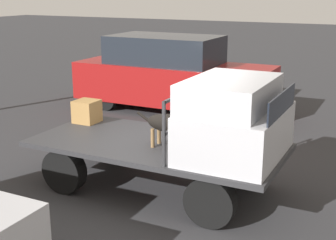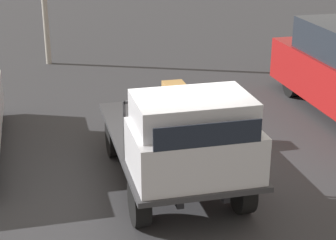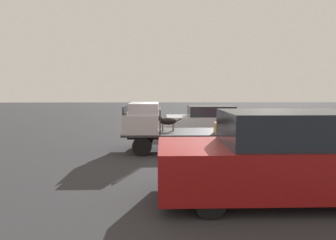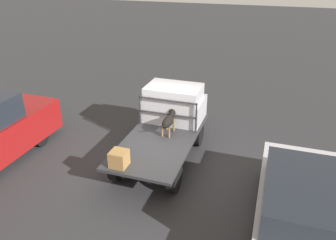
{
  "view_description": "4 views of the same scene",
  "coord_description": "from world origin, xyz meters",
  "px_view_note": "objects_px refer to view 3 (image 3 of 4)",
  "views": [
    {
      "loc": [
        3.37,
        -6.33,
        3.18
      ],
      "look_at": [
        0.27,
        -0.13,
        1.23
      ],
      "focal_mm": 50.0,
      "sensor_mm": 36.0,
      "label": 1
    },
    {
      "loc": [
        8.43,
        -2.13,
        4.52
      ],
      "look_at": [
        0.27,
        -0.13,
        1.23
      ],
      "focal_mm": 60.0,
      "sensor_mm": 36.0,
      "label": 2
    },
    {
      "loc": [
        0.53,
        10.41,
        2.47
      ],
      "look_at": [
        0.27,
        -0.13,
        1.23
      ],
      "focal_mm": 28.0,
      "sensor_mm": 36.0,
      "label": 3
    },
    {
      "loc": [
        -7.84,
        -2.84,
        5.4
      ],
      "look_at": [
        0.27,
        -0.13,
        1.23
      ],
      "focal_mm": 35.0,
      "sensor_mm": 36.0,
      "label": 4
    }
  ],
  "objects_px": {
    "cargo_crate": "(220,128)",
    "parked_pickup_far": "(280,157)",
    "flatbed_truck": "(175,136)",
    "dog": "(166,121)",
    "parked_sedan": "(207,120)"
  },
  "relations": [
    {
      "from": "flatbed_truck",
      "to": "cargo_crate",
      "type": "xyz_separation_m",
      "value": [
        -1.72,
        0.48,
        0.42
      ]
    },
    {
      "from": "dog",
      "to": "cargo_crate",
      "type": "height_order",
      "value": "dog"
    },
    {
      "from": "flatbed_truck",
      "to": "parked_sedan",
      "type": "height_order",
      "value": "parked_sedan"
    },
    {
      "from": "flatbed_truck",
      "to": "parked_pickup_far",
      "type": "distance_m",
      "value": 5.26
    },
    {
      "from": "cargo_crate",
      "to": "parked_pickup_far",
      "type": "height_order",
      "value": "parked_pickup_far"
    },
    {
      "from": "dog",
      "to": "parked_pickup_far",
      "type": "distance_m",
      "value": 5.51
    },
    {
      "from": "parked_sedan",
      "to": "parked_pickup_far",
      "type": "distance_m",
      "value": 8.63
    },
    {
      "from": "flatbed_truck",
      "to": "parked_sedan",
      "type": "bearing_deg",
      "value": -117.58
    },
    {
      "from": "cargo_crate",
      "to": "parked_sedan",
      "type": "xyz_separation_m",
      "value": [
        -0.27,
        -4.31,
        -0.2
      ]
    },
    {
      "from": "cargo_crate",
      "to": "flatbed_truck",
      "type": "bearing_deg",
      "value": -15.7
    },
    {
      "from": "cargo_crate",
      "to": "parked_sedan",
      "type": "distance_m",
      "value": 4.32
    },
    {
      "from": "cargo_crate",
      "to": "parked_pickup_far",
      "type": "xyz_separation_m",
      "value": [
        -0.38,
        4.32,
        -0.02
      ]
    },
    {
      "from": "flatbed_truck",
      "to": "dog",
      "type": "bearing_deg",
      "value": -19.74
    },
    {
      "from": "flatbed_truck",
      "to": "cargo_crate",
      "type": "height_order",
      "value": "cargo_crate"
    },
    {
      "from": "dog",
      "to": "parked_sedan",
      "type": "height_order",
      "value": "parked_sedan"
    }
  ]
}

